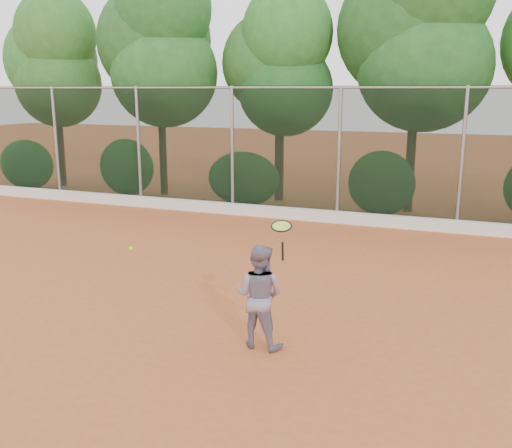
% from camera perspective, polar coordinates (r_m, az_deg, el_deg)
% --- Properties ---
extents(ground, '(80.00, 80.00, 0.00)m').
position_cam_1_polar(ground, '(8.88, -2.34, -9.28)').
color(ground, '#B4562A').
rests_on(ground, ground).
extents(concrete_curb, '(24.00, 0.20, 0.30)m').
position_cam_1_polar(concrete_curb, '(15.06, 7.94, 0.70)').
color(concrete_curb, silver).
rests_on(concrete_curb, ground).
extents(tennis_player, '(0.73, 0.59, 1.43)m').
position_cam_1_polar(tennis_player, '(7.70, 0.34, -7.19)').
color(tennis_player, gray).
rests_on(tennis_player, ground).
extents(chainlink_fence, '(24.09, 0.09, 3.50)m').
position_cam_1_polar(chainlink_fence, '(14.96, 8.31, 7.25)').
color(chainlink_fence, black).
rests_on(chainlink_fence, ground).
extents(foliage_backdrop, '(23.70, 3.63, 7.55)m').
position_cam_1_polar(foliage_backdrop, '(16.96, 8.28, 16.56)').
color(foliage_backdrop, '#3F2518').
rests_on(foliage_backdrop, ground).
extents(tennis_racket, '(0.34, 0.33, 0.54)m').
position_cam_1_polar(tennis_racket, '(7.27, 2.57, -0.51)').
color(tennis_racket, black).
rests_on(tennis_racket, ground).
extents(tennis_ball_in_flight, '(0.06, 0.06, 0.06)m').
position_cam_1_polar(tennis_ball_in_flight, '(8.00, -12.41, -2.43)').
color(tennis_ball_in_flight, gold).
rests_on(tennis_ball_in_flight, ground).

